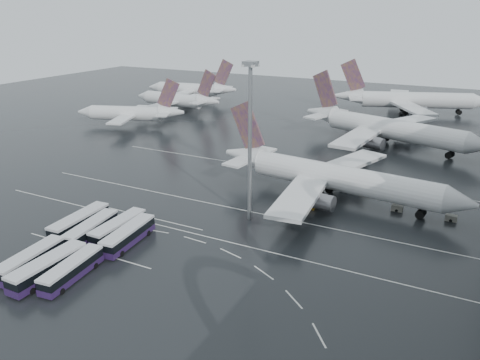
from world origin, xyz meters
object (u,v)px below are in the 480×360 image
at_px(airliner_gate_c, 408,100).
at_px(bus_row_near_c, 118,228).
at_px(jet_remote_mid, 178,100).
at_px(bus_row_near_a, 79,222).
at_px(jet_remote_far, 193,90).
at_px(bus_row_near_d, 128,235).
at_px(gse_cart_belly_b, 397,208).
at_px(bus_row_far_a, 31,260).
at_px(jet_remote_west, 132,113).
at_px(bus_row_far_c, 72,270).
at_px(airliner_main, 331,177).
at_px(gse_cart_belly_e, 366,189).
at_px(gse_cart_belly_c, 310,206).
at_px(bus_row_far_b, 48,267).
at_px(bus_row_near_b, 91,229).
at_px(floodlight_mast, 250,124).
at_px(airliner_gate_b, 385,128).
at_px(gse_cart_belly_d, 451,218).

height_order(airliner_gate_c, bus_row_near_c, airliner_gate_c).
bearing_deg(jet_remote_mid, bus_row_near_a, 117.52).
height_order(jet_remote_far, bus_row_near_a, jet_remote_far).
height_order(bus_row_near_d, gse_cart_belly_b, bus_row_near_d).
bearing_deg(bus_row_near_c, bus_row_far_a, 162.59).
relative_size(jet_remote_west, bus_row_far_c, 3.11).
bearing_deg(airliner_gate_c, airliner_main, -110.05).
bearing_deg(gse_cart_belly_e, bus_row_far_c, -118.57).
bearing_deg(gse_cart_belly_c, bus_row_far_b, -121.39).
height_order(jet_remote_far, bus_row_near_c, jet_remote_far).
relative_size(jet_remote_far, bus_row_near_b, 3.35).
bearing_deg(jet_remote_far, bus_row_near_b, 107.28).
bearing_deg(bus_row_far_b, jet_remote_west, 32.06).
height_order(bus_row_near_d, floodlight_mast, floodlight_mast).
distance_m(bus_row_far_b, bus_row_far_c, 3.88).
distance_m(airliner_gate_b, bus_row_near_d, 92.22).
xyz_separation_m(jet_remote_mid, gse_cart_belly_c, (82.20, -71.59, -4.03)).
bearing_deg(gse_cart_belly_b, bus_row_near_a, -144.18).
bearing_deg(floodlight_mast, bus_row_far_c, -114.08).
bearing_deg(bus_row_near_a, bus_row_far_a, -169.33).
bearing_deg(airliner_main, gse_cart_belly_c, -97.50).
bearing_deg(jet_remote_far, airliner_gate_c, -178.76).
bearing_deg(airliner_gate_c, gse_cart_belly_c, -111.02).
bearing_deg(airliner_main, jet_remote_west, 164.11).
distance_m(jet_remote_far, gse_cart_belly_b, 138.73).
bearing_deg(airliner_gate_b, bus_row_near_a, -96.38).
bearing_deg(gse_cart_belly_e, airliner_gate_c, 93.36).
bearing_deg(bus_row_near_a, airliner_gate_c, -18.23).
relative_size(jet_remote_mid, bus_row_far_c, 3.28).
relative_size(bus_row_far_b, bus_row_far_c, 1.09).
relative_size(bus_row_near_a, gse_cart_belly_b, 6.05).
xyz_separation_m(jet_remote_far, gse_cart_belly_e, (98.61, -79.90, -4.31)).
distance_m(bus_row_near_c, floodlight_mast, 31.15).
xyz_separation_m(floodlight_mast, gse_cart_belly_c, (9.05, 10.56, -18.88)).
height_order(airliner_gate_b, jet_remote_mid, airliner_gate_b).
xyz_separation_m(bus_row_near_d, gse_cart_belly_d, (50.65, 37.26, -1.17)).
relative_size(bus_row_far_a, bus_row_far_b, 0.95).
distance_m(bus_row_near_c, gse_cart_belly_d, 65.03).
distance_m(jet_remote_mid, gse_cart_belly_e, 106.58).
xyz_separation_m(jet_remote_west, gse_cart_belly_e, (90.65, -27.04, -3.83)).
relative_size(airliner_main, jet_remote_mid, 1.41).
xyz_separation_m(jet_remote_far, bus_row_far_a, (58.46, -139.69, -3.25)).
xyz_separation_m(airliner_main, bus_row_near_d, (-25.42, -37.85, -3.13)).
relative_size(airliner_main, jet_remote_west, 1.48).
distance_m(airliner_main, bus_row_far_a, 61.99).
distance_m(jet_remote_west, bus_row_far_b, 103.23).
bearing_deg(bus_row_far_b, floodlight_mast, -28.24).
bearing_deg(bus_row_near_b, gse_cart_belly_e, -47.28).
bearing_deg(bus_row_near_a, bus_row_far_b, -154.43).
height_order(airliner_main, bus_row_far_c, airliner_main).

